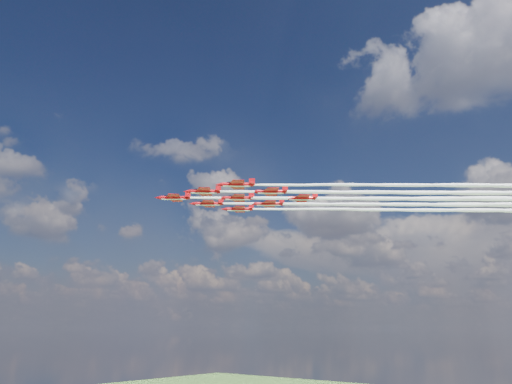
% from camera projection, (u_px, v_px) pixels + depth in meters
% --- Properties ---
extents(jet_lead, '(111.70, 95.10, 2.80)m').
position_uv_depth(jet_lead, '(392.00, 199.00, 157.92)').
color(jet_lead, '#BC0A11').
extents(jet_row2_port, '(111.70, 95.10, 2.80)m').
position_uv_depth(jet_row2_port, '(432.00, 192.00, 150.75)').
color(jet_row2_port, '#BC0A11').
extents(jet_row2_starb, '(111.70, 95.10, 2.80)m').
position_uv_depth(jet_row2_starb, '(415.00, 204.00, 165.39)').
color(jet_row2_starb, '#BC0A11').
extents(jet_row3_port, '(111.70, 95.10, 2.80)m').
position_uv_depth(jet_row3_port, '(476.00, 186.00, 143.58)').
color(jet_row3_port, '#BC0A11').
extents(jet_row3_centre, '(111.70, 95.10, 2.80)m').
position_uv_depth(jet_row3_centre, '(455.00, 199.00, 158.22)').
color(jet_row3_centre, '#BC0A11').
extents(jet_row3_starb, '(111.70, 95.10, 2.80)m').
position_uv_depth(jet_row3_starb, '(437.00, 210.00, 172.86)').
color(jet_row3_starb, '#BC0A11').
extents(jet_row4_port, '(111.70, 95.10, 2.80)m').
position_uv_depth(jet_row4_port, '(498.00, 193.00, 151.05)').
color(jet_row4_port, '#BC0A11').
extents(jet_row4_starb, '(111.70, 95.10, 2.80)m').
position_uv_depth(jet_row4_starb, '(476.00, 205.00, 165.69)').
color(jet_row4_starb, '#BC0A11').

